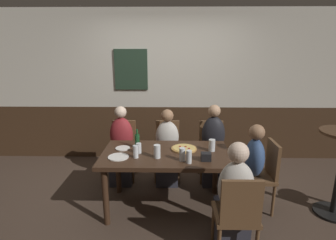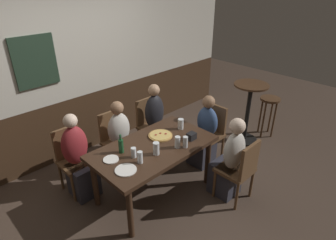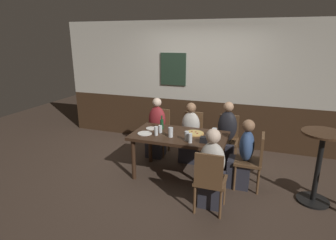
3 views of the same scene
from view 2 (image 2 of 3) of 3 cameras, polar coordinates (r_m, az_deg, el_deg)
name	(u,v)px [view 2 (image 2 of 3)]	position (r m, az deg, el deg)	size (l,w,h in m)	color
ground_plane	(155,192)	(3.98, -2.67, -14.21)	(12.00, 12.00, 0.00)	#423328
wall_back	(79,73)	(4.56, -17.31, 9.06)	(6.40, 0.13, 2.60)	#3D2819
dining_table	(154,152)	(3.58, -2.89, -6.37)	(1.54, 0.86, 0.74)	#382316
chair_mid_far	(115,138)	(4.24, -10.52, -3.50)	(0.40, 0.40, 0.88)	brown
chair_head_east	(211,130)	(4.42, 8.65, -2.01)	(0.40, 0.40, 0.88)	brown
chair_right_near	(240,168)	(3.67, 14.31, -9.33)	(0.40, 0.40, 0.88)	brown
chair_right_far	(150,123)	(4.60, -3.64, -0.52)	(0.40, 0.40, 0.88)	brown
chair_left_far	(73,156)	(3.98, -18.54, -6.89)	(0.40, 0.40, 0.88)	brown
person_mid_far	(122,144)	(4.14, -9.18, -4.74)	(0.34, 0.37, 1.11)	#2D2D38
person_head_east	(204,136)	(4.32, 7.28, -3.20)	(0.37, 0.34, 1.10)	#2D2D38
person_right_near	(229,164)	(3.75, 12.18, -8.54)	(0.34, 0.37, 1.14)	#2D2D38
person_right_far	(157,126)	(4.49, -2.28, -1.23)	(0.34, 0.37, 1.18)	#2D2D38
person_left_far	(79,162)	(3.86, -17.38, -8.09)	(0.34, 0.37, 1.15)	#2D2D38
pizza	(160,135)	(3.73, -1.54, -3.10)	(0.31, 0.31, 0.03)	tan
pint_glass_amber	(140,158)	(3.22, -5.61, -7.60)	(0.06, 0.06, 0.15)	silver
tumbler_water	(134,153)	(3.32, -6.88, -6.61)	(0.06, 0.06, 0.12)	silver
pint_glass_pale	(181,125)	(3.88, 2.55, -0.92)	(0.08, 0.08, 0.15)	silver
tumbler_short	(178,143)	(3.47, 1.92, -4.58)	(0.07, 0.07, 0.15)	silver
beer_glass_tall	(156,149)	(3.35, -2.39, -5.83)	(0.08, 0.08, 0.16)	silver
beer_glass_half	(185,142)	(3.48, 3.49, -4.52)	(0.06, 0.06, 0.15)	silver
beer_bottle_green	(121,146)	(3.41, -9.39, -5.07)	(0.06, 0.06, 0.24)	#194723
plate_white_large	(126,170)	(3.16, -8.46, -9.86)	(0.24, 0.24, 0.01)	white
plate_white_small	(111,159)	(3.35, -11.34, -7.74)	(0.18, 0.18, 0.01)	white
condiment_caddy	(191,136)	(3.66, 4.71, -3.24)	(0.11, 0.09, 0.09)	black
side_bar_table	(248,109)	(4.97, 15.76, 2.23)	(0.56, 0.56, 1.05)	black
bar_stool	(269,106)	(5.30, 19.59, 2.63)	(0.34, 0.34, 0.72)	#513521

